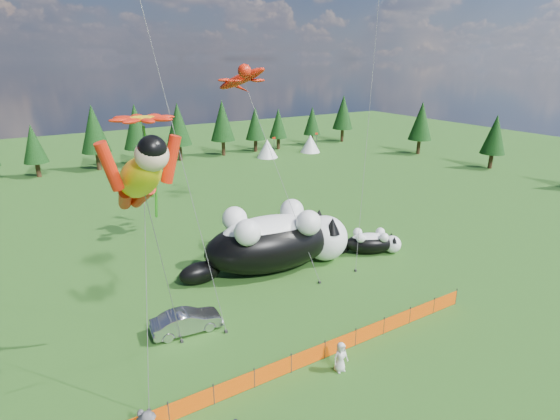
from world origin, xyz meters
name	(u,v)px	position (x,y,z in m)	size (l,w,h in m)	color
ground	(277,334)	(0.00, 0.00, 0.00)	(160.00, 160.00, 0.00)	#0D3409
safety_fence	(308,357)	(0.00, -3.00, 0.50)	(22.06, 0.06, 1.10)	#262626
tree_line	(108,140)	(0.00, 45.00, 4.00)	(90.00, 4.00, 8.00)	black
festival_tents	(199,156)	(11.00, 40.00, 1.40)	(50.00, 3.20, 2.80)	white
cat_large	(277,240)	(4.14, 6.99, 2.18)	(12.68, 5.69, 4.59)	black
cat_small	(372,242)	(11.82, 5.40, 0.88)	(4.74, 3.42, 1.86)	black
car	(187,321)	(-4.14, 2.84, 0.64)	(1.35, 3.86, 1.27)	#B4B4B9
spectator_e	(341,357)	(1.11, -4.11, 0.78)	(0.77, 0.50, 1.57)	silver
superhero_kite	(139,178)	(-6.94, -2.06, 10.32)	(4.30, 6.36, 12.76)	yellow
gecko_kite	(242,79)	(5.28, 14.27, 12.88)	(5.96, 14.51, 16.69)	red
flower_kite	(143,123)	(-5.78, 1.33, 11.80)	(3.70, 5.24, 12.41)	red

